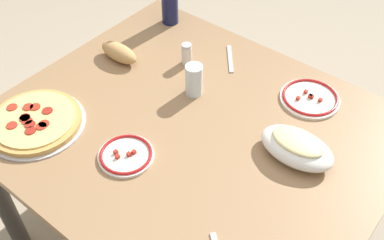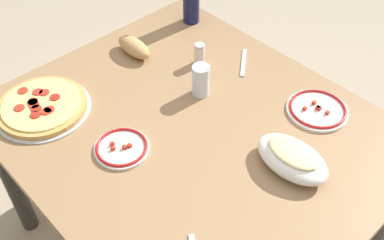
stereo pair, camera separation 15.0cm
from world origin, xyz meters
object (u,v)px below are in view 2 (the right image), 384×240
at_px(pepperoni_pizza, 42,107).
at_px(water_glass, 201,80).
at_px(spice_shaker, 199,54).
at_px(side_plate_far, 122,148).
at_px(bread_loaf, 134,47).
at_px(dining_table, 192,148).
at_px(baked_pasta_dish, 292,157).
at_px(side_plate_near, 317,109).

relative_size(pepperoni_pizza, water_glass, 2.77).
xyz_separation_m(pepperoni_pizza, spice_shaker, (-0.18, -0.57, 0.03)).
height_order(side_plate_far, bread_loaf, bread_loaf).
xyz_separation_m(dining_table, baked_pasta_dish, (-0.33, -0.10, 0.15)).
xyz_separation_m(bread_loaf, spice_shaker, (-0.22, -0.14, 0.01)).
bearing_deg(pepperoni_pizza, bread_loaf, -85.16).
relative_size(water_glass, side_plate_far, 0.67).
distance_m(pepperoni_pizza, water_glass, 0.55).
relative_size(side_plate_near, side_plate_far, 1.20).
distance_m(side_plate_far, spice_shaker, 0.51).
relative_size(side_plate_far, bread_loaf, 1.02).
xyz_separation_m(pepperoni_pizza, side_plate_far, (-0.33, -0.09, -0.01)).
height_order(side_plate_near, side_plate_far, same).
height_order(dining_table, side_plate_near, side_plate_near).
distance_m(baked_pasta_dish, side_plate_near, 0.28).
relative_size(baked_pasta_dish, spice_shaker, 2.76).
bearing_deg(dining_table, spice_shaker, -47.89).
bearing_deg(pepperoni_pizza, spice_shaker, -107.59).
bearing_deg(spice_shaker, bread_loaf, 33.44).
relative_size(side_plate_far, spice_shaker, 2.02).
relative_size(dining_table, baked_pasta_dish, 5.27).
height_order(side_plate_near, bread_loaf, bread_loaf).
height_order(baked_pasta_dish, water_glass, water_glass).
xyz_separation_m(water_glass, side_plate_near, (-0.34, -0.23, -0.05)).
bearing_deg(water_glass, pepperoni_pizza, 55.71).
bearing_deg(spice_shaker, side_plate_far, 107.47).
distance_m(side_plate_near, side_plate_far, 0.67).
height_order(dining_table, spice_shaker, spice_shaker).
bearing_deg(side_plate_far, bread_loaf, -42.68).
distance_m(bread_loaf, spice_shaker, 0.26).
bearing_deg(pepperoni_pizza, side_plate_near, -133.74).
distance_m(dining_table, baked_pasta_dish, 0.38).
height_order(water_glass, side_plate_far, water_glass).
bearing_deg(baked_pasta_dish, side_plate_near, -71.05).
distance_m(dining_table, pepperoni_pizza, 0.54).
xyz_separation_m(pepperoni_pizza, water_glass, (-0.31, -0.46, 0.04)).
height_order(dining_table, pepperoni_pizza, pepperoni_pizza).
height_order(pepperoni_pizza, water_glass, water_glass).
bearing_deg(water_glass, bread_loaf, 4.35).
bearing_deg(dining_table, baked_pasta_dish, -162.70).
bearing_deg(spice_shaker, pepperoni_pizza, 72.41).
bearing_deg(side_plate_near, side_plate_far, 61.89).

